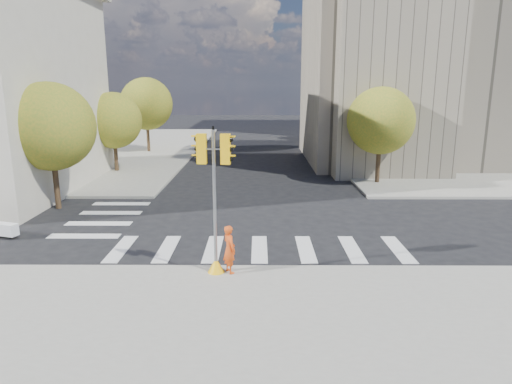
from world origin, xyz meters
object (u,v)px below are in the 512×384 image
lamp_near (373,109)px  traffic_signal (215,212)px  photographer (229,249)px  lamp_far (339,102)px

lamp_near → traffic_signal: 21.04m
lamp_near → photographer: 21.02m
photographer → lamp_far: bearing=-46.1°
traffic_signal → lamp_near: bearing=68.7°
lamp_near → lamp_far: same height
photographer → traffic_signal: bearing=59.5°
lamp_far → traffic_signal: bearing=-106.3°
lamp_far → photographer: lamp_far is taller
lamp_far → traffic_signal: 34.05m
lamp_far → lamp_near: bearing=-90.0°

